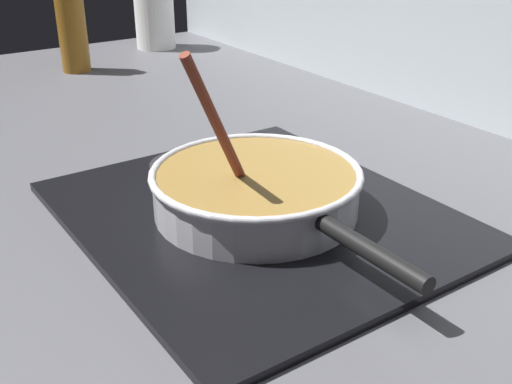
# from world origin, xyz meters

# --- Properties ---
(ground) EXTENTS (2.40, 1.60, 0.04)m
(ground) POSITION_xyz_m (0.00, 0.00, -0.02)
(ground) COLOR #4C4C51
(hob_plate) EXTENTS (0.56, 0.48, 0.01)m
(hob_plate) POSITION_xyz_m (0.08, 0.19, 0.01)
(hob_plate) COLOR black
(hob_plate) RESTS_ON ground
(burner_ring) EXTENTS (0.19, 0.19, 0.01)m
(burner_ring) POSITION_xyz_m (0.08, 0.19, 0.02)
(burner_ring) COLOR #592D0C
(burner_ring) RESTS_ON hob_plate
(spare_burner) EXTENTS (0.13, 0.13, 0.01)m
(spare_burner) POSITION_xyz_m (-0.12, 0.19, 0.01)
(spare_burner) COLOR #262628
(spare_burner) RESTS_ON hob_plate
(cooking_pan) EXTENTS (0.46, 0.30, 0.25)m
(cooking_pan) POSITION_xyz_m (0.08, 0.19, 0.05)
(cooking_pan) COLOR silver
(cooking_pan) RESTS_ON hob_plate
(sauce_bottle) EXTENTS (0.07, 0.07, 0.28)m
(sauce_bottle) POSITION_xyz_m (-0.89, 0.28, 0.12)
(sauce_bottle) COLOR #8C5919
(sauce_bottle) RESTS_ON ground
(paper_towel_roll) EXTENTS (0.12, 0.12, 0.23)m
(paper_towel_roll) POSITION_xyz_m (-1.03, 0.58, 0.12)
(paper_towel_roll) COLOR white
(paper_towel_roll) RESTS_ON ground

